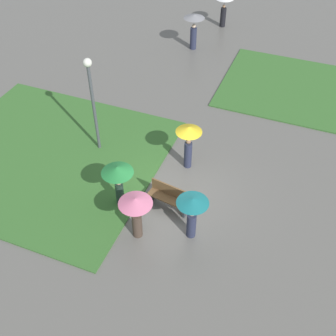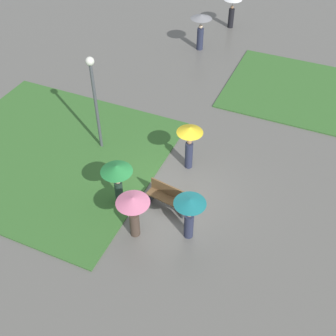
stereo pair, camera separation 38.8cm
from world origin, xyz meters
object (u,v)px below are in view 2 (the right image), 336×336
park_bench (169,197)px  lamp_post (94,92)px  lone_walker_far_path (201,25)px  crowd_person_teal (190,210)px  crowd_person_yellow (190,138)px  crowd_person_green (117,174)px  lone_walker_mid_plaza (232,4)px  crowd_person_pink (133,208)px

park_bench → lamp_post: 4.79m
lone_walker_far_path → lamp_post: bearing=-114.6°
park_bench → crowd_person_teal: bearing=-31.7°
crowd_person_yellow → lone_walker_far_path: (-2.99, 9.28, -0.02)m
lamp_post → crowd_person_green: (2.16, -2.42, -1.24)m
crowd_person_green → lone_walker_mid_plaza: size_ratio=0.93×
crowd_person_green → crowd_person_teal: (2.79, -0.41, -0.13)m
crowd_person_teal → crowd_person_yellow: bearing=-41.2°
lone_walker_mid_plaza → crowd_person_teal: bearing=169.3°
lamp_post → crowd_person_pink: size_ratio=2.33×
crowd_person_yellow → lone_walker_mid_plaza: crowd_person_yellow is taller
crowd_person_pink → park_bench: bearing=43.3°
crowd_person_yellow → crowd_person_green: (-1.55, -2.74, -0.01)m
park_bench → crowd_person_green: size_ratio=0.91×
crowd_person_yellow → lamp_post: bearing=2.2°
crowd_person_yellow → lone_walker_far_path: bearing=-74.9°
crowd_person_teal → lone_walker_mid_plaza: bearing=-50.2°
lone_walker_far_path → lone_walker_mid_plaza: lone_walker_far_path is taller
lamp_post → crowd_person_green: lamp_post is taller
park_bench → crowd_person_pink: bearing=-99.8°
park_bench → lamp_post: lamp_post is taller
crowd_person_green → lone_walker_mid_plaza: bearing=-96.6°
lamp_post → lone_walker_mid_plaza: lamp_post is taller
park_bench → crowd_person_yellow: bearing=101.6°
park_bench → lone_walker_mid_plaza: 15.08m
crowd_person_pink → lone_walker_far_path: (-2.59, 13.07, 0.09)m
crowd_person_teal → lamp_post: bearing=-2.4°
lamp_post → crowd_person_yellow: bearing=5.0°
park_bench → crowd_person_yellow: (-0.12, 2.21, 0.95)m
lamp_post → lone_walker_mid_plaza: 13.12m
crowd_person_yellow → lone_walker_far_path: size_ratio=0.98×
crowd_person_pink → lone_walker_far_path: size_ratio=0.89×
crowd_person_green → crowd_person_yellow: bearing=-128.7°
crowd_person_teal → lone_walker_mid_plaza: 16.20m
crowd_person_green → lone_walker_mid_plaza: (-0.72, 15.40, 0.00)m
lamp_post → crowd_person_green: bearing=-48.2°
crowd_person_green → lone_walker_far_path: lone_walker_far_path is taller
park_bench → crowd_person_yellow: size_ratio=0.84×
crowd_person_yellow → crowd_person_teal: size_ratio=1.09×
crowd_person_yellow → crowd_person_pink: size_ratio=1.10×
crowd_person_green → lone_walker_far_path: bearing=-92.5°
crowd_person_green → crowd_person_pink: (1.15, -1.05, -0.10)m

